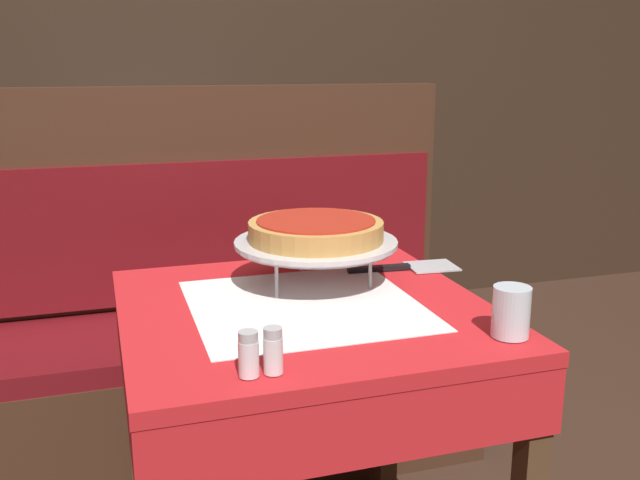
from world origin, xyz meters
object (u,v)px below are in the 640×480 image
object	(u,v)px
pizza_server	(408,267)
condiment_caddy	(169,176)
booth_bench	(210,358)
dining_table_front	(305,351)
dining_table_rear	(159,213)
salt_shaker	(249,354)
pepper_shaker	(273,351)
pizza_pan_stand	(316,245)
water_glass_near	(511,312)
deep_dish_pizza	(316,230)

from	to	relation	value
pizza_server	condiment_caddy	bearing A→B (deg)	108.33
pizza_server	booth_bench	bearing A→B (deg)	127.09
dining_table_front	dining_table_rear	bearing A→B (deg)	96.01
dining_table_front	condiment_caddy	distance (m)	1.50
salt_shaker	condiment_caddy	bearing A→B (deg)	88.09
booth_bench	salt_shaker	xyz separation A→B (m)	(-0.08, -1.02, 0.45)
booth_bench	dining_table_rear	bearing A→B (deg)	94.44
dining_table_front	pepper_shaker	distance (m)	0.36
dining_table_front	condiment_caddy	size ratio (longest dim) A/B	4.53
dining_table_front	pizza_pan_stand	distance (m)	0.24
booth_bench	pizza_pan_stand	xyz separation A→B (m)	(0.16, -0.60, 0.50)
pizza_pan_stand	water_glass_near	xyz separation A→B (m)	(0.25, -0.40, -0.05)
dining_table_rear	water_glass_near	distance (m)	1.89
dining_table_rear	deep_dish_pizza	xyz separation A→B (m)	(0.22, -1.42, 0.24)
salt_shaker	pepper_shaker	bearing A→B (deg)	0.00
booth_bench	water_glass_near	distance (m)	1.17
water_glass_near	pepper_shaker	bearing A→B (deg)	-176.96
pepper_shaker	pizza_server	bearing A→B (deg)	46.43
pizza_pan_stand	salt_shaker	bearing A→B (deg)	-119.87
deep_dish_pizza	salt_shaker	distance (m)	0.50
dining_table_front	water_glass_near	bearing A→B (deg)	-42.12
water_glass_near	salt_shaker	world-z (taller)	water_glass_near
dining_table_rear	water_glass_near	size ratio (longest dim) A/B	8.02
dining_table_rear	pizza_pan_stand	xyz separation A→B (m)	(0.22, -1.42, 0.20)
water_glass_near	salt_shaker	distance (m)	0.49
salt_shaker	deep_dish_pizza	bearing A→B (deg)	60.13
water_glass_near	salt_shaker	bearing A→B (deg)	-177.21
salt_shaker	pepper_shaker	xyz separation A→B (m)	(0.04, 0.00, 0.00)
dining_table_front	dining_table_rear	xyz separation A→B (m)	(-0.16, 1.54, -0.00)
water_glass_near	dining_table_front	bearing A→B (deg)	137.88
dining_table_rear	condiment_caddy	xyz separation A→B (m)	(0.04, -0.05, 0.16)
deep_dish_pizza	pizza_pan_stand	bearing A→B (deg)	116.57
deep_dish_pizza	pizza_server	size ratio (longest dim) A/B	1.09
pizza_pan_stand	dining_table_rear	bearing A→B (deg)	98.99
dining_table_front	deep_dish_pizza	distance (m)	0.27
pizza_server	pepper_shaker	xyz separation A→B (m)	(-0.46, -0.48, 0.03)
deep_dish_pizza	salt_shaker	world-z (taller)	deep_dish_pizza
dining_table_rear	salt_shaker	xyz separation A→B (m)	(-0.02, -1.84, 0.15)
water_glass_near	pizza_server	bearing A→B (deg)	89.58
water_glass_near	pepper_shaker	distance (m)	0.45
pizza_pan_stand	deep_dish_pizza	xyz separation A→B (m)	(0.00, -0.00, 0.03)
deep_dish_pizza	water_glass_near	size ratio (longest dim) A/B	3.18
water_glass_near	deep_dish_pizza	bearing A→B (deg)	121.76
booth_bench	pizza_pan_stand	distance (m)	0.80
deep_dish_pizza	salt_shaker	size ratio (longest dim) A/B	3.94
booth_bench	pizza_pan_stand	size ratio (longest dim) A/B	4.49
deep_dish_pizza	pizza_server	xyz separation A→B (m)	(0.25, 0.05, -0.12)
dining_table_front	condiment_caddy	world-z (taller)	condiment_caddy
dining_table_rear	pizza_server	bearing A→B (deg)	-70.79
booth_bench	pizza_server	bearing A→B (deg)	-52.91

